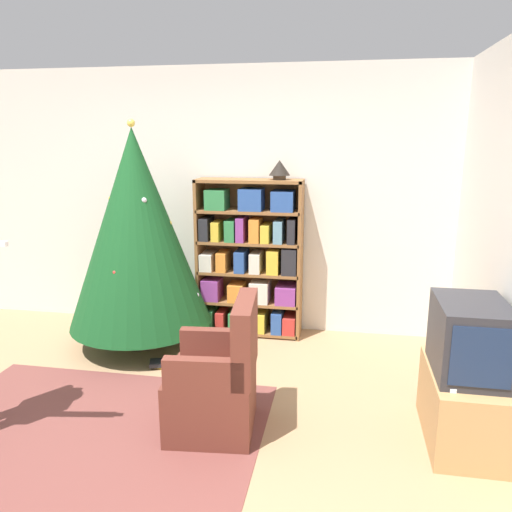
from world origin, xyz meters
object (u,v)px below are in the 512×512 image
Objects in this scene: television at (470,338)px; armchair at (217,385)px; christmas_tree at (137,229)px; bookshelf at (251,261)px; table_lamp at (280,169)px.

armchair is (-1.59, -0.15, -0.39)m from television.
christmas_tree is 1.82m from armchair.
television is at bearing 89.91° from armchair.
armchair is (0.10, -1.72, -0.42)m from bookshelf.
television is at bearing -42.99° from bookshelf.
television is 2.90m from christmas_tree.
christmas_tree is at bearing -158.81° from table_lamp.
christmas_tree is 10.41× the size of table_lamp.
bookshelf is at bearing 177.70° from armchair.
television reaches higher than armchair.
christmas_tree is at bearing -153.93° from bookshelf.
television is 2.32m from table_lamp.
table_lamp is at bearing 1.60° from bookshelf.
table_lamp is at bearing 168.71° from armchair.
television is 1.64m from armchair.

